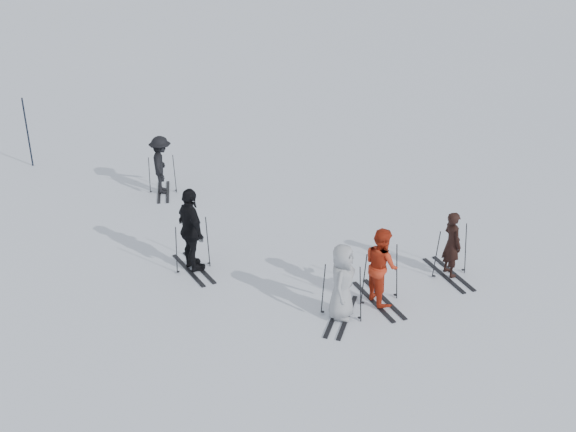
% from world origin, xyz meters
% --- Properties ---
extents(ground, '(120.00, 120.00, 0.00)m').
position_xyz_m(ground, '(0.00, 0.00, 0.00)').
color(ground, silver).
rests_on(ground, ground).
extents(skier_near_dark, '(0.42, 0.60, 1.56)m').
position_xyz_m(skier_near_dark, '(2.83, -1.60, 0.78)').
color(skier_near_dark, black).
rests_on(skier_near_dark, ground).
extents(skier_red, '(0.70, 0.87, 1.71)m').
position_xyz_m(skier_red, '(0.79, -1.81, 0.86)').
color(skier_red, '#B12B14').
rests_on(skier_red, ground).
extents(skier_grey, '(0.93, 0.95, 1.65)m').
position_xyz_m(skier_grey, '(-0.26, -1.97, 0.83)').
color(skier_grey, '#989BA0').
rests_on(skier_grey, ground).
extents(skier_uphill_left, '(0.57, 1.21, 2.01)m').
position_xyz_m(skier_uphill_left, '(-2.32, 1.28, 1.00)').
color(skier_uphill_left, black).
rests_on(skier_uphill_left, ground).
extents(skier_uphill_far, '(0.93, 1.22, 1.67)m').
position_xyz_m(skier_uphill_far, '(-1.57, 5.87, 0.83)').
color(skier_uphill_far, black).
rests_on(skier_uphill_far, ground).
extents(skis_near_dark, '(1.81, 1.07, 1.27)m').
position_xyz_m(skis_near_dark, '(2.83, -1.60, 0.63)').
color(skis_near_dark, black).
rests_on(skis_near_dark, ground).
extents(skis_red, '(1.85, 1.06, 1.31)m').
position_xyz_m(skis_red, '(0.79, -1.81, 0.66)').
color(skis_red, black).
rests_on(skis_red, ground).
extents(skis_grey, '(1.91, 1.87, 1.27)m').
position_xyz_m(skis_grey, '(-0.26, -1.97, 0.64)').
color(skis_grey, black).
rests_on(skis_grey, ground).
extents(skis_uphill_left, '(1.82, 1.05, 1.28)m').
position_xyz_m(skis_uphill_left, '(-2.32, 1.28, 0.64)').
color(skis_uphill_left, black).
rests_on(skis_uphill_left, ground).
extents(skis_uphill_far, '(1.78, 1.31, 1.16)m').
position_xyz_m(skis_uphill_far, '(-1.57, 5.87, 0.58)').
color(skis_uphill_far, black).
rests_on(skis_uphill_far, ground).
extents(piste_marker, '(0.05, 0.05, 2.19)m').
position_xyz_m(piste_marker, '(-4.60, 9.74, 1.10)').
color(piste_marker, black).
rests_on(piste_marker, ground).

